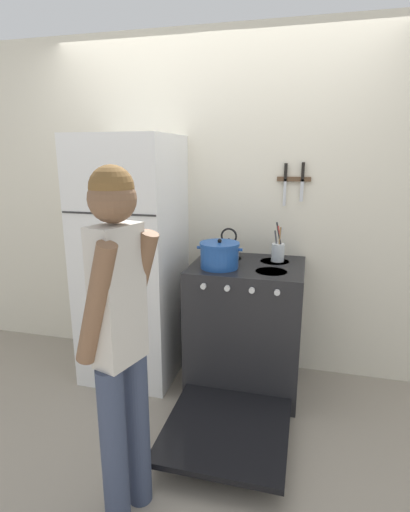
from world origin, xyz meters
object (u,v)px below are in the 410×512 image
person (120,333)px  refrigerator (132,260)px  stove_range (245,329)px  utensil_jar (278,251)px  tea_kettle (229,249)px  dutch_oven_pot (219,255)px

person → refrigerator: bearing=38.7°
refrigerator → stove_range: 0.97m
stove_range → utensil_jar: (0.19, 0.18, 0.54)m
stove_range → tea_kettle: size_ratio=6.17×
stove_range → tea_kettle: bearing=133.5°
stove_range → person: person is taller
dutch_oven_pot → stove_range: bearing=27.6°
refrigerator → tea_kettle: 0.73m
dutch_oven_pot → person: bearing=-99.8°
utensil_jar → dutch_oven_pot: bearing=-144.1°
utensil_jar → tea_kettle: bearing=-179.0°
refrigerator → dutch_oven_pot: size_ratio=5.83×
tea_kettle → person: bearing=-98.5°
stove_range → person: size_ratio=0.85×
dutch_oven_pot → tea_kettle: size_ratio=1.37×
person → dutch_oven_pot: bearing=6.7°
stove_range → utensil_jar: size_ratio=4.96×
refrigerator → utensil_jar: (1.06, 0.15, 0.10)m
person → utensil_jar: bearing=-5.7°
stove_range → person: 1.34m
refrigerator → tea_kettle: (0.71, 0.14, 0.10)m
tea_kettle → stove_range: bearing=-46.5°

